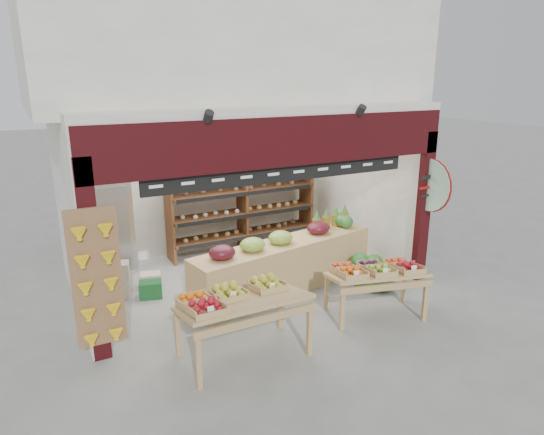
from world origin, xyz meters
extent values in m
plane|color=slate|center=(0.00, 0.00, 0.00)|extent=(60.00, 60.00, 0.00)
cube|color=white|center=(0.00, 2.29, 1.50)|extent=(5.76, 0.18, 3.00)
cube|color=white|center=(-2.79, 0.60, 1.50)|extent=(0.18, 3.38, 3.00)
cube|color=white|center=(2.79, 0.60, 1.50)|extent=(0.18, 3.38, 3.00)
cube|color=white|center=(0.00, 0.60, 3.06)|extent=(5.76, 3.38, 0.12)
cube|color=white|center=(0.00, 1.70, 4.20)|extent=(6.36, 4.60, 2.40)
cube|color=black|center=(0.00, -1.05, 2.65)|extent=(5.70, 0.14, 0.70)
cube|color=black|center=(-2.75, -1.05, 1.32)|extent=(0.22, 0.14, 2.65)
cube|color=black|center=(2.75, -1.05, 1.32)|extent=(0.22, 0.14, 2.65)
cube|color=black|center=(0.00, -1.02, 2.20)|extent=(4.20, 0.05, 0.26)
cylinder|color=white|center=(0.10, -0.95, 2.45)|extent=(0.34, 0.05, 0.34)
cube|color=brown|center=(-2.73, -1.14, 1.15)|extent=(0.60, 0.04, 1.80)
cylinder|color=#AEDBC2|center=(2.75, -1.14, 1.75)|extent=(0.04, 0.90, 0.90)
cylinder|color=maroon|center=(2.75, -1.16, 1.75)|extent=(0.01, 0.92, 0.92)
cube|color=brown|center=(-0.96, 1.82, 0.82)|extent=(0.05, 0.52, 1.65)
cube|color=brown|center=(0.59, 1.82, 0.82)|extent=(0.05, 0.52, 1.65)
cube|color=brown|center=(2.13, 1.82, 0.82)|extent=(0.05, 0.52, 1.65)
cube|color=brown|center=(0.59, 1.82, 0.36)|extent=(3.09, 0.52, 0.04)
cube|color=brown|center=(0.59, 1.82, 0.82)|extent=(3.09, 0.52, 0.04)
cube|color=brown|center=(0.59, 1.82, 1.29)|extent=(3.09, 0.52, 0.04)
cube|color=brown|center=(0.59, 1.82, 1.65)|extent=(3.09, 0.52, 0.04)
cone|color=olive|center=(-0.65, 1.82, 1.79)|extent=(0.32, 0.32, 0.28)
cone|color=olive|center=(0.18, 1.82, 1.79)|extent=(0.32, 0.32, 0.28)
cone|color=olive|center=(1.00, 1.82, 1.79)|extent=(0.32, 0.32, 0.28)
cone|color=olive|center=(1.83, 1.82, 1.79)|extent=(0.32, 0.32, 0.28)
cube|color=silver|center=(-2.07, 1.85, 0.90)|extent=(0.78, 0.78, 1.81)
cube|color=beige|center=(-2.24, 0.68, 0.17)|extent=(0.45, 0.38, 0.33)
cube|color=beige|center=(-2.19, 0.68, 0.47)|extent=(0.41, 0.36, 0.28)
cube|color=#13471E|center=(-1.73, 0.44, 0.14)|extent=(0.43, 0.36, 0.28)
cube|color=beige|center=(-1.63, 0.83, 0.13)|extent=(0.39, 0.33, 0.26)
cube|color=tan|center=(0.38, -0.33, 0.43)|extent=(3.49, 1.25, 0.86)
ellipsoid|color=#59141E|center=(-0.83, -0.55, 0.96)|extent=(0.42, 0.38, 0.23)
ellipsoid|color=#8CB23F|center=(-0.27, -0.45, 0.96)|extent=(0.42, 0.38, 0.23)
ellipsoid|color=#8CB23F|center=(0.29, -0.35, 0.96)|extent=(0.42, 0.38, 0.23)
ellipsoid|color=#59141E|center=(1.13, -0.20, 0.96)|extent=(0.42, 0.38, 0.23)
cylinder|color=olive|center=(1.20, -0.04, 0.97)|extent=(0.15, 0.15, 0.22)
cylinder|color=olive|center=(1.44, 0.00, 0.97)|extent=(0.15, 0.15, 0.22)
cylinder|color=olive|center=(1.67, 0.04, 0.97)|extent=(0.15, 0.15, 0.22)
cylinder|color=olive|center=(1.91, 0.08, 0.97)|extent=(0.15, 0.15, 0.22)
cube|color=tan|center=(-1.10, -1.87, 0.77)|extent=(1.64, 0.91, 0.24)
cube|color=tan|center=(-1.86, -2.28, 0.33)|extent=(0.06, 0.06, 0.67)
cube|color=tan|center=(-0.34, -2.27, 0.33)|extent=(0.06, 0.06, 0.67)
cube|color=tan|center=(-1.86, -1.48, 0.33)|extent=(0.06, 0.06, 0.67)
cube|color=tan|center=(-0.34, -1.47, 0.33)|extent=(0.06, 0.06, 0.67)
cube|color=tan|center=(1.14, -1.79, 0.67)|extent=(1.58, 1.14, 0.22)
cube|color=tan|center=(0.42, -1.94, 0.28)|extent=(0.07, 0.07, 0.57)
cube|color=tan|center=(1.68, -2.29, 0.28)|extent=(0.07, 0.07, 0.57)
cube|color=tan|center=(0.60, -1.29, 0.28)|extent=(0.07, 0.07, 0.57)
cube|color=tan|center=(1.86, -1.63, 0.28)|extent=(0.07, 0.07, 0.57)
sphere|color=#184517|center=(1.67, -1.09, 0.15)|extent=(0.30, 0.30, 0.30)
sphere|color=#184517|center=(2.00, -1.09, 0.15)|extent=(0.30, 0.30, 0.30)
sphere|color=#184517|center=(1.67, -0.76, 0.15)|extent=(0.30, 0.30, 0.30)
sphere|color=#184517|center=(2.00, -0.76, 0.15)|extent=(0.30, 0.30, 0.30)
sphere|color=#184517|center=(1.84, -0.92, 0.42)|extent=(0.30, 0.30, 0.30)
sphere|color=#184517|center=(1.84, -1.20, 0.15)|extent=(0.30, 0.30, 0.30)
sphere|color=#184517|center=(1.57, -0.92, 0.15)|extent=(0.30, 0.30, 0.30)
sphere|color=#184517|center=(1.67, -0.74, 0.42)|extent=(0.30, 0.30, 0.30)
camera|label=1|loc=(-3.40, -7.01, 3.55)|focal=32.00mm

